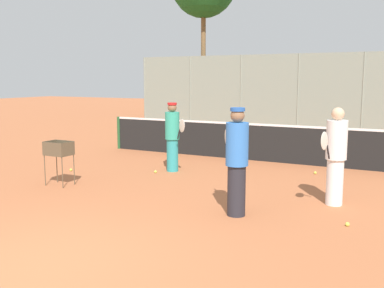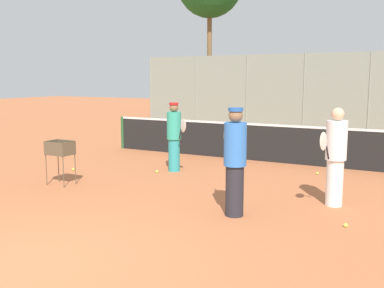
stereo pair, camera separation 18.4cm
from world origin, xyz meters
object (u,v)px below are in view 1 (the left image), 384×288
at_px(player_white_outfit, 237,160).
at_px(ball_cart, 59,152).
at_px(tennis_net, 258,141).
at_px(player_yellow_shirt, 336,155).
at_px(player_red_cap, 172,136).

bearing_deg(player_white_outfit, ball_cart, 45.92).
bearing_deg(tennis_net, player_white_outfit, -74.71).
bearing_deg(tennis_net, ball_cart, -120.68).
relative_size(tennis_net, ball_cart, 10.15).
height_order(tennis_net, player_yellow_shirt, player_yellow_shirt).
height_order(player_red_cap, player_yellow_shirt, player_yellow_shirt).
distance_m(player_white_outfit, player_yellow_shirt, 1.99).
height_order(player_white_outfit, ball_cart, player_white_outfit).
xyz_separation_m(tennis_net, player_yellow_shirt, (2.76, -3.63, 0.37)).
bearing_deg(tennis_net, player_red_cap, -121.13).
distance_m(player_yellow_shirt, ball_cart, 5.76).
xyz_separation_m(tennis_net, player_white_outfit, (1.39, -5.08, 0.40)).
height_order(player_red_cap, ball_cart, player_red_cap).
bearing_deg(player_red_cap, player_yellow_shirt, 17.69).
xyz_separation_m(tennis_net, player_red_cap, (-1.44, -2.38, 0.34)).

